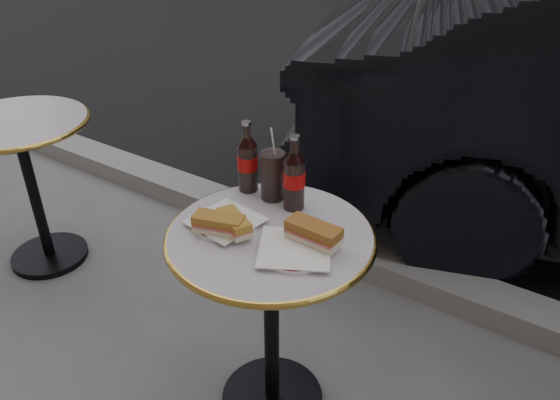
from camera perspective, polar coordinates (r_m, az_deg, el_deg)
The scene contains 12 objects.
asphalt_road at distance 6.34m, azimuth 26.29°, elevation 12.85°, with size 40.00×8.00×0.00m, color black.
curb at distance 2.65m, azimuth 10.30°, elevation -6.47°, with size 40.00×0.20×0.12m, color gray.
bistro_table at distance 1.83m, azimuth -0.89°, elevation -12.99°, with size 0.62×0.62×0.73m, color #BAB2C4, non-canonical shape.
bistro_table_second at distance 2.76m, azimuth -24.33°, elevation 0.60°, with size 0.62×0.62×0.73m, color #BAB2C4, non-canonical shape.
plate_left at distance 1.64m, azimuth -5.71°, elevation -2.36°, with size 0.20×0.20×0.01m, color white.
plate_right at distance 1.52m, azimuth 1.54°, elevation -5.28°, with size 0.21×0.21×0.01m, color silver.
sandwich_left_a at distance 1.58m, azimuth -6.41°, elevation -2.57°, with size 0.15×0.07×0.05m, color #A36D29.
sandwich_left_b at distance 1.58m, azimuth -4.79°, elevation -2.50°, with size 0.13×0.06×0.05m, color #AF7C2C.
sandwich_right at distance 1.53m, azimuth 3.51°, elevation -3.54°, with size 0.16×0.07×0.05m, color brown.
cola_bottle_left at distance 1.76m, azimuth -3.42°, elevation 4.57°, with size 0.07×0.07×0.24m, color black, non-canonical shape.
cola_bottle_right at distance 1.66m, azimuth 1.50°, elevation 2.89°, with size 0.07×0.07×0.25m, color black, non-canonical shape.
cola_glass at distance 1.73m, azimuth -0.76°, elevation 2.59°, with size 0.08×0.08×0.16m, color black.
Camera 1 is at (0.75, -1.08, 1.63)m, focal length 35.00 mm.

